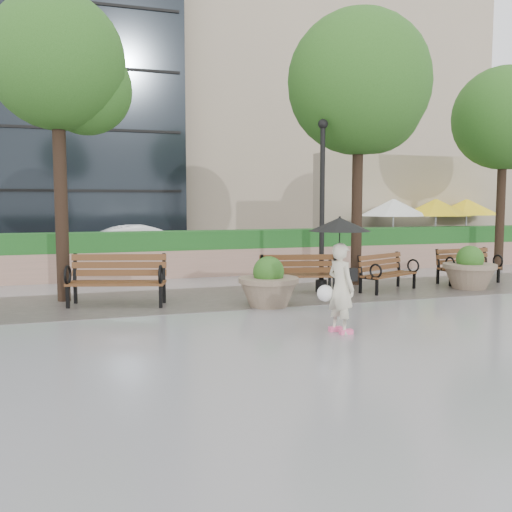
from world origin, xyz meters
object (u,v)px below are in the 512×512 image
object	(u,v)px
bench_2	(296,282)
planter_left	(269,287)
bench_3	(388,280)
lamppost	(322,217)
bench_4	(468,273)
pedestrian	(340,263)
planter_right	(469,272)
car_right	(147,246)
bench_1	(117,291)

from	to	relation	value
bench_2	planter_left	size ratio (longest dim) A/B	1.52
bench_3	lamppost	bearing A→B (deg)	141.63
bench_2	lamppost	xyz separation A→B (m)	(0.71, 0.14, 1.55)
bench_3	bench_4	size ratio (longest dim) A/B	1.01
bench_4	pedestrian	distance (m)	7.28
planter_right	bench_2	bearing A→B (deg)	172.79
bench_2	bench_4	size ratio (longest dim) A/B	1.07
planter_left	bench_2	bearing A→B (deg)	48.03
bench_3	bench_2	bearing A→B (deg)	149.14
car_right	lamppost	bearing A→B (deg)	-154.34
bench_3	planter_right	world-z (taller)	planter_right
planter_left	lamppost	world-z (taller)	lamppost
bench_1	planter_left	distance (m)	3.21
bench_4	pedestrian	xyz separation A→B (m)	(-5.92, -4.14, 0.90)
bench_1	pedestrian	size ratio (longest dim) A/B	1.11
bench_2	car_right	xyz separation A→B (m)	(-2.63, 6.89, 0.42)
bench_3	lamppost	size ratio (longest dim) A/B	0.43
bench_2	planter_right	size ratio (longest dim) A/B	1.47
bench_1	bench_2	size ratio (longest dim) A/B	1.11
bench_4	bench_1	bearing A→B (deg)	178.06
car_right	bench_1	bearing A→B (deg)	166.89
bench_1	bench_2	world-z (taller)	bench_1
bench_4	pedestrian	bearing A→B (deg)	-149.70
bench_4	lamppost	distance (m)	4.65
pedestrian	bench_2	bearing A→B (deg)	-29.17
bench_2	lamppost	bearing A→B (deg)	-155.90
lamppost	bench_3	bearing A→B (deg)	-13.88
bench_1	bench_4	world-z (taller)	bench_1
bench_3	car_right	xyz separation A→B (m)	(-4.97, 7.15, 0.44)
bench_1	planter_left	size ratio (longest dim) A/B	1.69
planter_right	car_right	bearing A→B (deg)	133.75
bench_4	planter_left	distance (m)	6.44
pedestrian	lamppost	bearing A→B (deg)	-37.99
car_right	planter_right	bearing A→B (deg)	-136.96
bench_3	car_right	world-z (taller)	car_right
bench_1	bench_2	xyz separation A→B (m)	(4.20, 0.24, -0.03)
lamppost	pedestrian	bearing A→B (deg)	-110.78
planter_left	car_right	distance (m)	8.33
pedestrian	bench_1	bearing A→B (deg)	25.09
planter_left	planter_right	bearing A→B (deg)	7.33
planter_right	bench_1	bearing A→B (deg)	177.83
bench_1	bench_3	xyz separation A→B (m)	(6.53, -0.02, -0.05)
bench_2	bench_4	xyz separation A→B (m)	(5.09, 0.20, -0.01)
planter_left	car_right	size ratio (longest dim) A/B	0.29
car_right	bench_4	bearing A→B (deg)	-131.63
bench_1	lamppost	xyz separation A→B (m)	(4.91, 0.38, 1.52)
bench_1	planter_left	bearing A→B (deg)	-2.71
bench_3	planter_right	size ratio (longest dim) A/B	1.37
lamppost	pedestrian	world-z (taller)	lamppost
bench_3	car_right	bearing A→B (deg)	100.28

